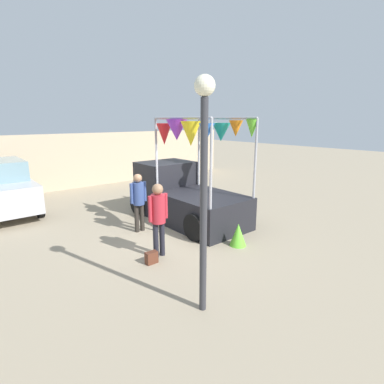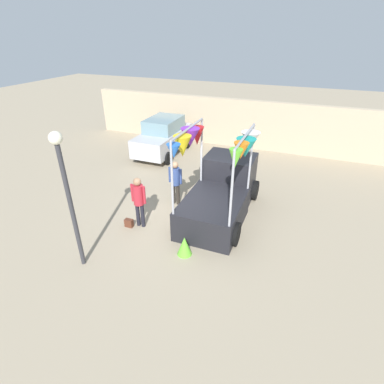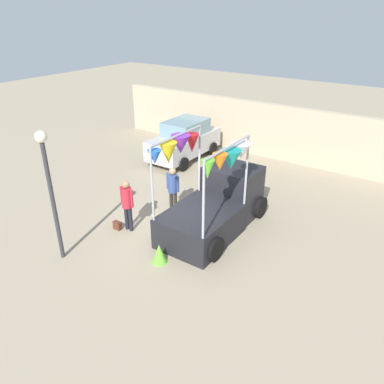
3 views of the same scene
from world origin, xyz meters
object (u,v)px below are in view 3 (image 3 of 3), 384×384
vendor_truck (217,200)px  person_vendor (173,186)px  folded_kite_bundle_lime (159,253)px  parked_car (184,140)px  street_lamp (49,179)px  handbag (117,225)px  person_customer (127,201)px

vendor_truck → person_vendor: (-1.75, -0.10, 0.09)m
person_vendor → folded_kite_bundle_lime: bearing=-60.8°
vendor_truck → parked_car: vendor_truck is taller
folded_kite_bundle_lime → street_lamp: bearing=-150.6°
street_lamp → folded_kite_bundle_lime: street_lamp is taller
vendor_truck → folded_kite_bundle_lime: 2.78m
vendor_truck → handbag: bearing=-141.3°
street_lamp → folded_kite_bundle_lime: (2.54, 1.43, -2.24)m
vendor_truck → person_vendor: vendor_truck is taller
street_lamp → person_customer: bearing=75.2°
vendor_truck → street_lamp: size_ratio=1.04×
vendor_truck → parked_car: bearing=135.3°
vendor_truck → person_vendor: 1.75m
street_lamp → person_vendor: bearing=74.8°
parked_car → handbag: size_ratio=14.29×
parked_car → street_lamp: bearing=-78.9°
vendor_truck → person_vendor: size_ratio=2.33×
folded_kite_bundle_lime → handbag: bearing=165.2°
folded_kite_bundle_lime → parked_car: bearing=120.5°
vendor_truck → handbag: vendor_truck is taller
person_customer → person_vendor: person_customer is taller
vendor_truck → handbag: 3.43m
vendor_truck → person_vendor: bearing=-176.6°
vendor_truck → handbag: size_ratio=14.39×
person_vendor → folded_kite_bundle_lime: size_ratio=2.88×
handbag → person_customer: bearing=29.7°
vendor_truck → person_customer: 2.93m
street_lamp → handbag: bearing=83.2°
person_customer → person_vendor: bearing=74.3°
vendor_truck → folded_kite_bundle_lime: vendor_truck is taller
vendor_truck → folded_kite_bundle_lime: (-0.30, -2.69, -0.66)m
person_customer → folded_kite_bundle_lime: size_ratio=3.00×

